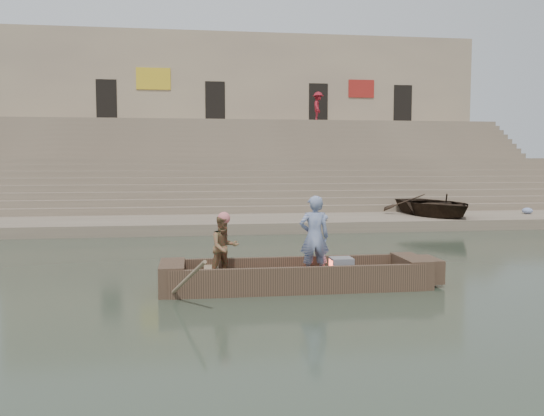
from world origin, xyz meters
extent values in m
plane|color=#2A3427|center=(0.00, 0.00, 0.00)|extent=(120.00, 120.00, 0.00)
cube|color=gray|center=(0.00, 8.00, 0.20)|extent=(32.00, 4.00, 0.40)
cube|color=gray|center=(0.00, 15.50, 1.40)|extent=(32.00, 3.00, 2.80)
cube|color=gray|center=(0.00, 22.50, 2.60)|extent=(32.00, 3.00, 5.20)
cube|color=gray|center=(0.00, 10.25, 0.35)|extent=(32.00, 0.50, 0.70)
cube|color=gray|center=(0.00, 10.75, 0.50)|extent=(32.00, 0.50, 1.00)
cube|color=gray|center=(0.00, 11.25, 0.65)|extent=(32.00, 0.50, 1.30)
cube|color=gray|center=(0.00, 11.75, 0.80)|extent=(32.00, 0.50, 1.60)
cube|color=gray|center=(0.00, 12.25, 0.95)|extent=(32.00, 0.50, 1.90)
cube|color=gray|center=(0.00, 12.75, 1.10)|extent=(32.00, 0.50, 2.20)
cube|color=gray|center=(0.00, 13.25, 1.25)|extent=(32.00, 0.50, 2.50)
cube|color=gray|center=(0.00, 13.75, 1.40)|extent=(32.00, 0.50, 2.80)
cube|color=gray|center=(0.00, 17.25, 1.55)|extent=(32.00, 0.50, 3.10)
cube|color=gray|center=(0.00, 17.75, 1.70)|extent=(32.00, 0.50, 3.40)
cube|color=gray|center=(0.00, 18.25, 1.85)|extent=(32.00, 0.50, 3.70)
cube|color=gray|center=(0.00, 18.75, 2.00)|extent=(32.00, 0.50, 4.00)
cube|color=gray|center=(0.00, 19.25, 2.15)|extent=(32.00, 0.50, 4.30)
cube|color=gray|center=(0.00, 19.75, 2.30)|extent=(32.00, 0.50, 4.60)
cube|color=gray|center=(0.00, 20.25, 2.45)|extent=(32.00, 0.50, 4.90)
cube|color=gray|center=(0.00, 20.75, 2.60)|extent=(32.00, 0.50, 5.20)
cube|color=tan|center=(0.00, 26.50, 5.60)|extent=(32.00, 5.00, 11.20)
cube|color=black|center=(-9.00, 24.05, 6.60)|extent=(1.30, 0.18, 2.60)
cube|color=black|center=(-2.00, 24.05, 6.60)|extent=(1.30, 0.18, 2.60)
cube|color=black|center=(5.00, 24.05, 6.60)|extent=(1.30, 0.18, 2.60)
cube|color=black|center=(11.00, 24.05, 6.60)|extent=(1.30, 0.18, 2.60)
cube|color=gold|center=(-6.00, 23.98, 8.00)|extent=(2.20, 0.10, 1.40)
cube|color=maroon|center=(8.00, 23.98, 7.60)|extent=(1.80, 0.10, 1.20)
cube|color=brown|center=(-1.45, -2.62, 0.11)|extent=(5.00, 1.30, 0.22)
cube|color=brown|center=(-1.45, -3.24, 0.28)|extent=(5.20, 0.12, 0.56)
cube|color=brown|center=(-1.45, -2.00, 0.28)|extent=(5.20, 0.12, 0.56)
cube|color=brown|center=(-4.00, -2.62, 0.30)|extent=(0.50, 1.30, 0.60)
cube|color=brown|center=(1.10, -2.62, 0.30)|extent=(0.50, 1.30, 0.60)
cube|color=brown|center=(1.50, -2.62, 0.32)|extent=(0.35, 0.90, 0.50)
cube|color=#937A5B|center=(-3.20, -2.62, 0.40)|extent=(0.30, 1.20, 0.08)
cylinder|color=#937A5B|center=(-3.85, -3.52, 0.30)|extent=(1.03, 2.10, 1.36)
sphere|color=#DA6B6D|center=(-2.93, -2.56, 1.49)|extent=(0.26, 0.26, 0.26)
imported|color=navy|center=(-1.05, -2.67, 1.08)|extent=(0.64, 0.43, 1.73)
imported|color=#26733B|center=(-2.93, -2.56, 0.89)|extent=(0.79, 0.71, 1.33)
cube|color=slate|center=(-0.45, -2.62, 0.42)|extent=(0.46, 0.42, 0.40)
cube|color=#E5593F|center=(-0.66, -2.62, 0.42)|extent=(0.04, 0.34, 0.32)
imported|color=#2D2116|center=(6.34, 7.97, 0.86)|extent=(3.81, 4.86, 0.92)
imported|color=maroon|center=(4.58, 22.21, 6.16)|extent=(1.04, 1.39, 1.92)
ellipsoid|color=#3F5999|center=(1.29, 6.65, 0.53)|extent=(0.44, 0.44, 0.26)
ellipsoid|color=#3F5999|center=(10.65, 8.21, 0.53)|extent=(0.44, 0.44, 0.26)
camera|label=1|loc=(-3.57, -14.18, 2.67)|focal=37.43mm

